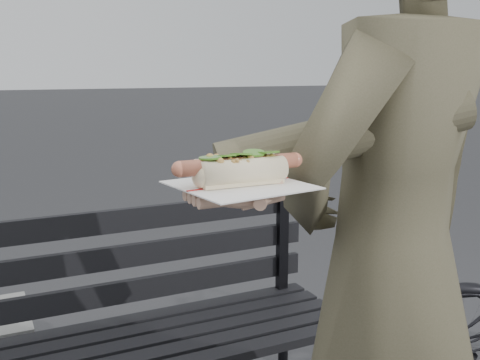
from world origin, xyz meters
name	(u,v)px	position (x,y,z in m)	size (l,w,h in m)	color
park_bench	(118,323)	(-0.07, 0.99, 0.52)	(1.50, 0.44, 0.88)	black
person	(391,276)	(0.34, 0.17, 0.90)	(0.66, 0.43, 1.80)	#494731
held_hotdog	(322,146)	(0.13, 0.12, 1.20)	(0.64, 0.32, 0.20)	#494731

